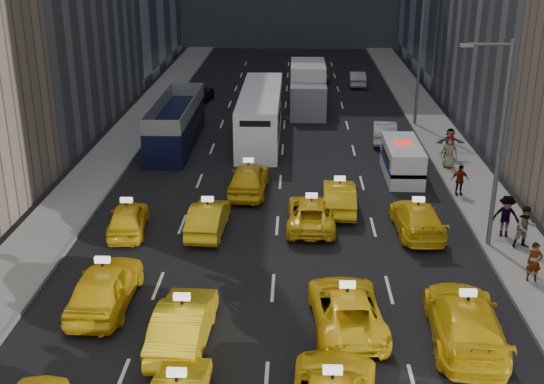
{
  "coord_description": "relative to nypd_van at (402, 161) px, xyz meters",
  "views": [
    {
      "loc": [
        0.79,
        -15.39,
        12.94
      ],
      "look_at": [
        -0.22,
        13.19,
        2.0
      ],
      "focal_mm": 45.0,
      "sensor_mm": 36.0,
      "label": 1
    }
  ],
  "objects": [
    {
      "name": "taxi_12",
      "position": [
        -13.6,
        -8.14,
        -0.26
      ],
      "size": [
        2.07,
        4.23,
        1.39
      ],
      "primitive_type": "imported",
      "rotation": [
        0.0,
        0.0,
        3.25
      ],
      "color": "yellow",
      "rests_on": "ground"
    },
    {
      "name": "pedestrian_2",
      "position": [
        3.41,
        -8.25,
        0.17
      ],
      "size": [
        1.32,
        0.74,
        1.93
      ],
      "primitive_type": "imported",
      "rotation": [
        0.0,
        0.0,
        -0.19
      ],
      "color": "gray",
      "rests_on": "sidewalk_east"
    },
    {
      "name": "double_decker",
      "position": [
        -13.66,
        5.64,
        0.52
      ],
      "size": [
        3.66,
        10.44,
        2.97
      ],
      "rotation": [
        0.0,
        0.0,
        0.13
      ],
      "color": "black",
      "rests_on": "ground"
    },
    {
      "name": "misc_car_0",
      "position": [
        -0.14,
        6.9,
        -0.25
      ],
      "size": [
        1.88,
        4.37,
        1.4
      ],
      "primitive_type": "imported",
      "rotation": [
        0.0,
        0.0,
        3.04
      ],
      "color": "#ACAFB4",
      "rests_on": "ground"
    },
    {
      "name": "curb_west",
      "position": [
        -15.85,
        3.9,
        -0.86
      ],
      "size": [
        0.15,
        90.0,
        0.18
      ],
      "primitive_type": "cube",
      "color": "slate",
      "rests_on": "ground"
    },
    {
      "name": "taxi_15",
      "position": [
        -0.39,
        -7.64,
        -0.24
      ],
      "size": [
        2.19,
        4.95,
        1.41
      ],
      "primitive_type": "imported",
      "rotation": [
        0.0,
        0.0,
        3.19
      ],
      "color": "yellow",
      "rests_on": "ground"
    },
    {
      "name": "nypd_van",
      "position": [
        0.0,
        0.0,
        0.0
      ],
      "size": [
        2.2,
        5.01,
        2.11
      ],
      "rotation": [
        0.0,
        0.0,
        -0.06
      ],
      "color": "silver",
      "rests_on": "ground"
    },
    {
      "name": "taxi_14",
      "position": [
        -5.21,
        -7.1,
        -0.29
      ],
      "size": [
        2.3,
        4.8,
        1.32
      ],
      "primitive_type": "imported",
      "rotation": [
        0.0,
        0.0,
        3.12
      ],
      "color": "yellow",
      "rests_on": "ground"
    },
    {
      "name": "streetlight_near",
      "position": [
        2.38,
        -9.1,
        3.97
      ],
      "size": [
        2.15,
        0.22,
        9.0
      ],
      "color": "#595B60",
      "rests_on": "ground"
    },
    {
      "name": "misc_car_4",
      "position": [
        -0.52,
        24.28,
        -0.29
      ],
      "size": [
        1.52,
        4.06,
        1.32
      ],
      "primitive_type": "imported",
      "rotation": [
        0.0,
        0.0,
        3.11
      ],
      "color": "#93959A",
      "rests_on": "ground"
    },
    {
      "name": "pedestrian_0",
      "position": [
        3.33,
        -12.45,
        0.01
      ],
      "size": [
        0.61,
        0.42,
        1.61
      ],
      "primitive_type": "imported",
      "rotation": [
        0.0,
        0.0,
        -0.06
      ],
      "color": "gray",
      "rests_on": "sidewalk_east"
    },
    {
      "name": "curb_east",
      "position": [
        2.25,
        3.9,
        -0.86
      ],
      "size": [
        0.15,
        90.0,
        0.18
      ],
      "primitive_type": "cube",
      "color": "slate",
      "rests_on": "ground"
    },
    {
      "name": "misc_car_1",
      "position": [
        -14.12,
        17.41,
        -0.27
      ],
      "size": [
        2.9,
        5.18,
        1.37
      ],
      "primitive_type": "imported",
      "rotation": [
        0.0,
        0.0,
        3.01
      ],
      "color": "black",
      "rests_on": "ground"
    },
    {
      "name": "streetlight_far",
      "position": [
        2.38,
        10.9,
        3.97
      ],
      "size": [
        2.15,
        0.22,
        9.0
      ],
      "color": "#595B60",
      "rests_on": "ground"
    },
    {
      "name": "box_truck",
      "position": [
        -5.09,
        15.14,
        0.78
      ],
      "size": [
        2.93,
        7.77,
        3.51
      ],
      "rotation": [
        0.0,
        0.0,
        0.04
      ],
      "color": "silver",
      "rests_on": "ground"
    },
    {
      "name": "taxi_10",
      "position": [
        -4.15,
        -15.76,
        -0.24
      ],
      "size": [
        2.73,
        5.28,
        1.42
      ],
      "primitive_type": "imported",
      "rotation": [
        0.0,
        0.0,
        3.22
      ],
      "color": "yellow",
      "rests_on": "ground"
    },
    {
      "name": "taxi_8",
      "position": [
        -12.9,
        -14.7,
        -0.11
      ],
      "size": [
        2.05,
        4.96,
        1.68
      ],
      "primitive_type": "imported",
      "rotation": [
        0.0,
        0.0,
        3.13
      ],
      "color": "yellow",
      "rests_on": "ground"
    },
    {
      "name": "taxi_11",
      "position": [
        -0.26,
        -16.58,
        -0.13
      ],
      "size": [
        2.66,
        5.78,
        1.64
      ],
      "primitive_type": "imported",
      "rotation": [
        0.0,
        0.0,
        3.08
      ],
      "color": "yellow",
      "rests_on": "ground"
    },
    {
      "name": "misc_car_2",
      "position": [
        -4.24,
        26.74,
        -0.15
      ],
      "size": [
        2.63,
        5.66,
        1.6
      ],
      "primitive_type": "imported",
      "rotation": [
        0.0,
        0.0,
        3.21
      ],
      "color": "slate",
      "rests_on": "ground"
    },
    {
      "name": "taxi_13",
      "position": [
        -9.95,
        -7.94,
        -0.25
      ],
      "size": [
        1.68,
        4.33,
        1.41
      ],
      "primitive_type": "imported",
      "rotation": [
        0.0,
        0.0,
        3.1
      ],
      "color": "yellow",
      "rests_on": "ground"
    },
    {
      "name": "pedestrian_5",
      "position": [
        3.3,
        3.17,
        0.11
      ],
      "size": [
        1.71,
        0.57,
        1.82
      ],
      "primitive_type": "imported",
      "rotation": [
        0.0,
        0.0,
        0.05
      ],
      "color": "gray",
      "rests_on": "sidewalk_east"
    },
    {
      "name": "pedestrian_3",
      "position": [
        2.51,
        -3.12,
        0.01
      ],
      "size": [
        1.0,
        0.57,
        1.62
      ],
      "primitive_type": "imported",
      "rotation": [
        0.0,
        0.0,
        0.15
      ],
      "color": "gray",
      "rests_on": "sidewalk_east"
    },
    {
      "name": "sidewalk_west",
      "position": [
        -17.3,
        3.9,
        -0.88
      ],
      "size": [
        3.0,
        90.0,
        0.15
      ],
      "primitive_type": "cube",
      "color": "gray",
      "rests_on": "ground"
    },
    {
      "name": "misc_car_3",
      "position": [
        -8.84,
        22.88,
        -0.15
      ],
      "size": [
        2.47,
        4.9,
        1.6
      ],
      "primitive_type": "imported",
      "rotation": [
        0.0,
        0.0,
        3.27
      ],
      "color": "black",
      "rests_on": "ground"
    },
    {
      "name": "pedestrian_4",
      "position": [
        2.89,
        1.33,
        0.15
      ],
      "size": [
        1.04,
        0.78,
        1.9
      ],
      "primitive_type": "imported",
      "rotation": [
        0.0,
        0.0,
        -0.33
      ],
      "color": "gray",
      "rests_on": "sidewalk_east"
    },
    {
      "name": "city_bus",
      "position": [
        -8.33,
        7.57,
        0.63
      ],
      "size": [
        3.74,
        12.52,
        3.18
      ],
      "rotation": [
        0.0,
        0.0,
        0.1
      ],
      "color": "white",
      "rests_on": "ground"
    },
    {
      "name": "taxi_9",
      "position": [
        -9.65,
        -17.01,
        -0.18
      ],
      "size": [
        1.84,
        4.77,
        1.55
      ],
      "primitive_type": "imported",
      "rotation": [
        0.0,
        0.0,
        3.1
      ],
      "color": "yellow",
      "rests_on": "ground"
    },
    {
      "name": "sidewalk_east",
      "position": [
        3.7,
        3.9,
        -0.88
      ],
      "size": [
        3.0,
        90.0,
        0.15
      ],
      "primitive_type": "cube",
      "color": "gray",
      "rests_on": "ground"
    },
    {
      "name": "pedestrian_1",
      "position": [
        3.91,
        -9.4,
        0.15
      ],
      "size": [
        0.99,
        0.64,
        1.9
      ],
      "primitive_type": "imported",
      "rotation": [
        0.0,
        0.0,
        0.15
      ],
      "color": "gray",
      "rests_on": "sidewalk_east"
    },
    {
      "name": "taxi_16",
      "position": [
        -8.43,
        -2.89,
        -0.14
      ],
      "size": [
        2.13,
        4.83,
        1.62
      ],
      "primitive_type": "imported",
      "rotation": [
        0.0,
        0.0,
        3.1
      ],
      "color": "yellow",
      "rests_on": "ground"
    },
    {
      "name": "taxi_17",
      "position": [
        -3.8,
        -5.09,
        -0.22
      ],
      "size": [
        1.65,
        4.45,
        1.46
      ],
      "primitive_type": "imported",
      "rotation": [
        0.0,
        0.0,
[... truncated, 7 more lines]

